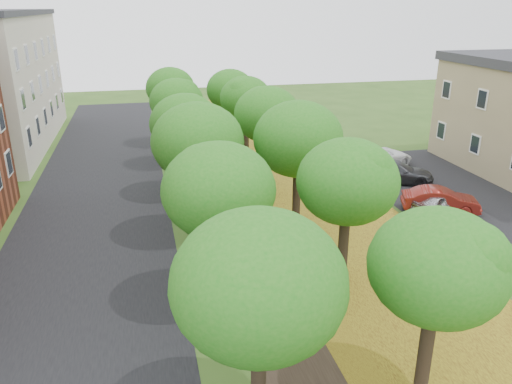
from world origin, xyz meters
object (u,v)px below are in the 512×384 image
car_silver (442,202)px  car_red (441,200)px  car_grey (395,172)px  car_white (377,157)px

car_silver → car_red: 0.13m
car_silver → car_grey: car_grey is taller
car_grey → car_white: car_white is taller
car_silver → car_white: bearing=-17.4°
car_red → car_white: size_ratio=0.77×
car_silver → car_grey: bearing=-15.5°
car_silver → car_grey: (0.00, 5.26, 0.08)m
car_silver → car_red: size_ratio=0.88×
car_silver → car_grey: 5.26m
car_grey → car_silver: bearing=-155.1°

